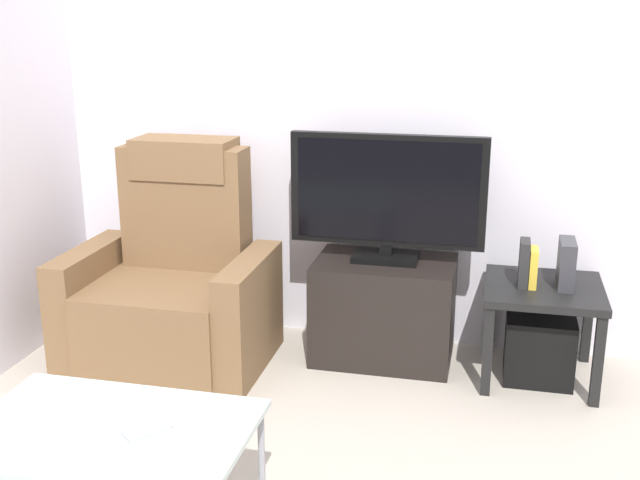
% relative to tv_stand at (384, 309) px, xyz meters
% --- Properties ---
extents(ground_plane, '(6.40, 6.40, 0.00)m').
position_rel_tv_stand_xyz_m(ground_plane, '(0.08, -0.84, -0.26)').
color(ground_plane, '#B2A899').
extents(wall_back, '(6.40, 0.06, 2.60)m').
position_rel_tv_stand_xyz_m(wall_back, '(0.08, 0.29, 1.04)').
color(wall_back, silver).
rests_on(wall_back, ground).
extents(tv_stand, '(0.68, 0.46, 0.51)m').
position_rel_tv_stand_xyz_m(tv_stand, '(0.00, 0.00, 0.00)').
color(tv_stand, black).
rests_on(tv_stand, ground).
extents(television, '(0.95, 0.20, 0.62)m').
position_rel_tv_stand_xyz_m(television, '(0.00, 0.02, 0.58)').
color(television, black).
rests_on(television, tv_stand).
extents(recliner_armchair, '(0.98, 0.78, 1.08)m').
position_rel_tv_stand_xyz_m(recliner_armchair, '(-1.03, -0.21, 0.12)').
color(recliner_armchair, brown).
rests_on(recliner_armchair, ground).
extents(side_table, '(0.54, 0.54, 0.46)m').
position_rel_tv_stand_xyz_m(side_table, '(0.76, -0.06, 0.13)').
color(side_table, black).
rests_on(side_table, ground).
extents(subwoofer_box, '(0.32, 0.32, 0.32)m').
position_rel_tv_stand_xyz_m(subwoofer_box, '(0.76, -0.06, -0.10)').
color(subwoofer_box, black).
rests_on(subwoofer_box, ground).
extents(book_leftmost, '(0.05, 0.13, 0.22)m').
position_rel_tv_stand_xyz_m(book_leftmost, '(0.66, -0.08, 0.32)').
color(book_leftmost, '#262626').
rests_on(book_leftmost, side_table).
extents(book_middle, '(0.04, 0.12, 0.18)m').
position_rel_tv_stand_xyz_m(book_middle, '(0.70, -0.08, 0.30)').
color(book_middle, gold).
rests_on(book_middle, side_table).
extents(game_console, '(0.07, 0.20, 0.22)m').
position_rel_tv_stand_xyz_m(game_console, '(0.85, -0.05, 0.32)').
color(game_console, '#333338').
rests_on(game_console, side_table).
extents(coffee_table, '(0.90, 0.60, 0.43)m').
position_rel_tv_stand_xyz_m(coffee_table, '(-0.64, -1.64, 0.14)').
color(coffee_table, '#B2C6C1').
rests_on(coffee_table, ground).
extents(cell_phone, '(0.15, 0.16, 0.01)m').
position_rel_tv_stand_xyz_m(cell_phone, '(-0.51, -1.63, 0.17)').
color(cell_phone, '#B7B7BC').
rests_on(cell_phone, coffee_table).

